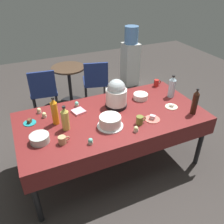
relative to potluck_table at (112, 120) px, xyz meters
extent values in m
plane|color=#383330|center=(0.00, 0.00, -0.69)|extent=(9.00, 9.00, 0.00)
cube|color=maroon|center=(0.00, 0.00, 0.04)|extent=(2.20, 1.10, 0.04)
cylinder|color=black|center=(-1.02, -0.47, -0.33)|extent=(0.06, 0.06, 0.71)
cylinder|color=black|center=(1.02, -0.47, -0.33)|extent=(0.06, 0.06, 0.71)
cylinder|color=black|center=(-1.02, 0.47, -0.33)|extent=(0.06, 0.06, 0.71)
cylinder|color=black|center=(1.02, 0.47, -0.33)|extent=(0.06, 0.06, 0.71)
cube|color=maroon|center=(0.00, -0.55, -0.07)|extent=(2.20, 0.01, 0.18)
cube|color=maroon|center=(0.00, 0.55, -0.07)|extent=(2.20, 0.01, 0.18)
cylinder|color=silver|center=(-0.11, -0.19, 0.07)|extent=(0.29, 0.29, 0.01)
cylinder|color=white|center=(-0.11, -0.19, 0.13)|extent=(0.24, 0.24, 0.11)
cylinder|color=white|center=(-0.11, -0.19, 0.19)|extent=(0.24, 0.24, 0.01)
cylinder|color=black|center=(0.14, 0.17, 0.08)|extent=(0.27, 0.27, 0.04)
cylinder|color=white|center=(0.14, 0.17, 0.20)|extent=(0.26, 0.26, 0.20)
sphere|color=#B2BCC1|center=(0.14, 0.17, 0.32)|extent=(0.22, 0.22, 0.22)
cylinder|color=#B2C6BC|center=(-0.86, -0.14, 0.10)|extent=(0.20, 0.20, 0.08)
cylinder|color=silver|center=(0.51, 0.22, 0.10)|extent=(0.19, 0.19, 0.07)
cylinder|color=teal|center=(-0.91, 0.24, 0.07)|extent=(0.14, 0.14, 0.01)
cube|color=brown|center=(-0.91, 0.24, 0.09)|extent=(0.06, 0.06, 0.04)
cylinder|color=#E07266|center=(0.39, -0.27, 0.07)|extent=(0.18, 0.18, 0.01)
cube|color=beige|center=(0.39, -0.27, 0.09)|extent=(0.07, 0.08, 0.05)
cylinder|color=beige|center=(0.76, -0.13, 0.07)|extent=(0.16, 0.16, 0.01)
cube|color=white|center=(0.76, -0.13, 0.09)|extent=(0.06, 0.07, 0.03)
cylinder|color=beige|center=(-0.77, 0.41, 0.08)|extent=(0.05, 0.05, 0.03)
sphere|color=beige|center=(-0.77, 0.41, 0.11)|extent=(0.05, 0.05, 0.05)
cylinder|color=beige|center=(0.10, -0.39, 0.08)|extent=(0.05, 0.05, 0.03)
sphere|color=beige|center=(0.10, -0.39, 0.11)|extent=(0.05, 0.05, 0.05)
cylinder|color=beige|center=(-0.73, 0.29, 0.08)|extent=(0.05, 0.05, 0.03)
sphere|color=beige|center=(-0.73, 0.29, 0.11)|extent=(0.05, 0.05, 0.05)
cylinder|color=beige|center=(-0.32, 0.38, 0.08)|extent=(0.05, 0.05, 0.03)
sphere|color=#6BC6B2|center=(-0.32, 0.38, 0.11)|extent=(0.05, 0.05, 0.05)
cylinder|color=beige|center=(-0.40, -0.38, 0.08)|extent=(0.05, 0.05, 0.03)
sphere|color=#6BC6B2|center=(-0.40, -0.38, 0.11)|extent=(0.05, 0.05, 0.05)
cylinder|color=gold|center=(-0.56, -0.04, 0.17)|extent=(0.08, 0.08, 0.22)
cone|color=gold|center=(-0.56, -0.04, 0.31)|extent=(0.07, 0.07, 0.05)
cylinder|color=black|center=(-0.56, -0.04, 0.34)|extent=(0.04, 0.04, 0.02)
cylinder|color=#33190F|center=(0.91, -0.35, 0.19)|extent=(0.07, 0.07, 0.26)
cone|color=#33190F|center=(0.91, -0.35, 0.35)|extent=(0.06, 0.06, 0.05)
cylinder|color=black|center=(0.91, -0.35, 0.38)|extent=(0.03, 0.03, 0.02)
cylinder|color=orange|center=(-0.64, 0.11, 0.19)|extent=(0.07, 0.07, 0.26)
cone|color=orange|center=(-0.64, 0.11, 0.35)|extent=(0.07, 0.07, 0.05)
cylinder|color=black|center=(-0.64, 0.11, 0.38)|extent=(0.03, 0.03, 0.02)
cylinder|color=silver|center=(0.92, 0.11, 0.18)|extent=(0.09, 0.09, 0.24)
cone|color=silver|center=(0.92, 0.11, 0.33)|extent=(0.08, 0.08, 0.05)
cylinder|color=black|center=(0.92, 0.11, 0.36)|extent=(0.04, 0.04, 0.02)
cylinder|color=black|center=(0.20, 0.43, 0.11)|extent=(0.08, 0.08, 0.09)
torus|color=black|center=(0.26, 0.43, 0.11)|extent=(0.06, 0.01, 0.06)
cylinder|color=#B2231E|center=(0.91, 0.46, 0.11)|extent=(0.07, 0.07, 0.10)
torus|color=#B2231E|center=(0.96, 0.46, 0.12)|extent=(0.06, 0.01, 0.06)
cylinder|color=olive|center=(0.21, -0.28, 0.11)|extent=(0.08, 0.08, 0.10)
torus|color=olive|center=(0.26, -0.28, 0.12)|extent=(0.06, 0.01, 0.06)
cylinder|color=tan|center=(-0.66, -0.26, 0.10)|extent=(0.08, 0.08, 0.08)
torus|color=tan|center=(-0.61, -0.26, 0.11)|extent=(0.05, 0.01, 0.05)
cube|color=pink|center=(-0.34, 0.23, 0.07)|extent=(0.17, 0.17, 0.02)
cube|color=navy|center=(-0.55, 1.65, -0.26)|extent=(0.49, 0.49, 0.05)
cube|color=navy|center=(-0.57, 1.45, -0.04)|extent=(0.42, 0.09, 0.40)
cylinder|color=black|center=(-0.34, 1.81, -0.49)|extent=(0.03, 0.03, 0.40)
cylinder|color=black|center=(-0.72, 1.86, -0.49)|extent=(0.03, 0.03, 0.40)
cylinder|color=black|center=(-0.38, 1.44, -0.49)|extent=(0.03, 0.03, 0.40)
cylinder|color=black|center=(-0.76, 1.48, -0.49)|extent=(0.03, 0.03, 0.40)
cube|color=navy|center=(0.40, 1.65, -0.26)|extent=(0.54, 0.54, 0.05)
cube|color=navy|center=(0.35, 1.46, -0.04)|extent=(0.41, 0.14, 0.40)
cylinder|color=black|center=(0.63, 1.79, -0.49)|extent=(0.04, 0.04, 0.40)
cylinder|color=black|center=(0.26, 1.88, -0.49)|extent=(0.04, 0.04, 0.40)
cylinder|color=black|center=(0.54, 1.42, -0.49)|extent=(0.04, 0.04, 0.40)
cylinder|color=black|center=(0.17, 1.51, -0.49)|extent=(0.04, 0.04, 0.40)
cylinder|color=#473323|center=(-0.05, 1.80, 0.02)|extent=(0.60, 0.60, 0.03)
cylinder|color=black|center=(-0.05, 1.80, -0.33)|extent=(0.06, 0.06, 0.67)
cylinder|color=black|center=(-0.05, 1.80, -0.68)|extent=(0.44, 0.44, 0.02)
cube|color=silver|center=(1.36, 2.08, -0.24)|extent=(0.32, 0.32, 0.90)
cylinder|color=#6699D8|center=(1.36, 2.08, 0.38)|extent=(0.28, 0.28, 0.34)
camera|label=1|loc=(-0.94, -2.10, 1.57)|focal=37.40mm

